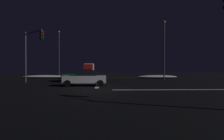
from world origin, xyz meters
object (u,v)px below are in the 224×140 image
(sedan_green, at_px, (71,75))
(sedan_gray, at_px, (77,74))
(streetlamp_left_far, at_px, (59,50))
(sedan_white_crossing, at_px, (85,78))
(sedan_black, at_px, (83,73))
(sedan_silver, at_px, (84,72))
(sedan_red, at_px, (88,72))
(box_truck, at_px, (89,68))
(streetlamp_right_near, at_px, (164,46))
(traffic_signal_nw, at_px, (32,46))

(sedan_green, height_order, sedan_gray, same)
(streetlamp_left_far, bearing_deg, sedan_white_crossing, -71.97)
(sedan_black, bearing_deg, sedan_silver, 93.40)
(sedan_green, height_order, sedan_white_crossing, same)
(sedan_red, bearing_deg, sedan_green, -90.90)
(sedan_gray, height_order, streetlamp_left_far, streetlamp_left_far)
(sedan_black, relative_size, sedan_red, 1.00)
(sedan_green, bearing_deg, box_truck, 90.02)
(sedan_white_crossing, distance_m, streetlamp_left_far, 28.45)
(sedan_red, height_order, box_truck, box_truck)
(streetlamp_left_far, bearing_deg, sedan_gray, -66.89)
(sedan_green, distance_m, streetlamp_right_near, 14.87)
(traffic_signal_nw, bearing_deg, sedan_red, 80.13)
(streetlamp_right_near, bearing_deg, streetlamp_left_far, 141.03)
(sedan_gray, relative_size, sedan_red, 1.00)
(box_truck, relative_size, streetlamp_right_near, 0.91)
(sedan_gray, bearing_deg, sedan_black, 88.41)
(sedan_silver, distance_m, streetlamp_left_far, 8.16)
(sedan_silver, bearing_deg, box_truck, 89.72)
(sedan_gray, xyz_separation_m, sedan_black, (0.17, 6.24, 0.00))
(sedan_green, height_order, sedan_red, same)
(sedan_red, distance_m, traffic_signal_nw, 26.48)
(sedan_black, height_order, sedan_red, same)
(box_truck, distance_m, streetlamp_left_far, 13.20)
(sedan_white_crossing, bearing_deg, streetlamp_left_far, 108.03)
(sedan_black, relative_size, streetlamp_left_far, 0.42)
(sedan_green, relative_size, box_truck, 0.52)
(sedan_silver, relative_size, sedan_red, 1.00)
(sedan_silver, xyz_separation_m, streetlamp_left_far, (-6.01, 2.13, 5.09))
(sedan_red, bearing_deg, sedan_black, -90.37)
(sedan_gray, xyz_separation_m, sedan_silver, (-0.19, 12.40, 0.00))
(sedan_black, xyz_separation_m, box_truck, (-0.30, 19.23, 0.91))
(sedan_white_crossing, relative_size, streetlamp_right_near, 0.48)
(sedan_green, distance_m, streetlamp_left_far, 21.27)
(sedan_green, xyz_separation_m, streetlamp_right_near, (13.69, 3.74, 4.44))
(sedan_gray, relative_size, sedan_black, 1.00)
(sedan_white_crossing, bearing_deg, sedan_green, 110.59)
(sedan_red, xyz_separation_m, box_truck, (-0.38, 7.55, 0.91))
(sedan_black, relative_size, traffic_signal_nw, 0.69)
(sedan_green, height_order, box_truck, box_truck)
(sedan_silver, xyz_separation_m, streetlamp_right_near, (13.77, -13.87, 4.44))
(sedan_red, xyz_separation_m, streetlamp_left_far, (-6.45, -3.40, 5.09))
(box_truck, distance_m, sedan_white_crossing, 37.66)
(sedan_red, bearing_deg, box_truck, 92.87)
(sedan_gray, distance_m, sedan_red, 17.93)
(box_truck, distance_m, traffic_signal_nw, 33.76)
(sedan_gray, xyz_separation_m, streetlamp_left_far, (-6.20, 14.53, 5.09))
(sedan_gray, xyz_separation_m, streetlamp_right_near, (13.58, -1.47, 4.44))
(sedan_black, height_order, traffic_signal_nw, traffic_signal_nw)
(sedan_black, xyz_separation_m, sedan_red, (0.08, 11.69, 0.00))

